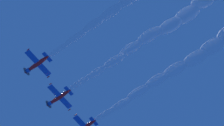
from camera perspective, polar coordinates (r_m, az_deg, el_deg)
airplane_lead at (r=90.92m, az=-12.10°, el=-0.19°), size 8.58×7.80×2.84m
airplane_left_wingman at (r=93.79m, az=-8.65°, el=-5.58°), size 8.59×7.80×2.80m
smoke_trail_left_wingman at (r=88.79m, az=12.86°, el=8.44°), size 21.79×53.45×5.73m
smoke_trail_right_wingman at (r=90.12m, az=16.76°, el=3.09°), size 21.92×53.04×5.39m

